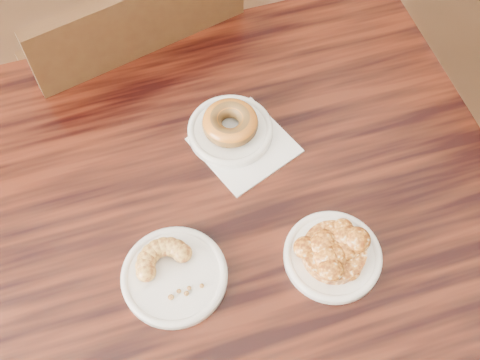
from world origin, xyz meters
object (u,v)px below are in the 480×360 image
glazed_donut (230,123)px  apple_fritter (334,251)px  chair_far (127,80)px  cruller_fragment (173,272)px  cafe_table (243,299)px

glazed_donut → apple_fritter: glazed_donut is taller
glazed_donut → apple_fritter: 0.29m
chair_far → cruller_fragment: size_ratio=8.52×
apple_fritter → cruller_fragment: (-0.23, 0.10, -0.00)m
chair_far → cruller_fragment: chair_far is taller
glazed_donut → cruller_fragment: (-0.21, -0.19, -0.01)m
chair_far → glazed_donut: 0.57m
cafe_table → apple_fritter: size_ratio=6.69×
glazed_donut → apple_fritter: size_ratio=0.71×
apple_fritter → cruller_fragment: 0.25m
cafe_table → glazed_donut: size_ratio=9.41×
cafe_table → chair_far: bearing=100.5°
chair_far → apple_fritter: 0.82m
chair_far → apple_fritter: bearing=94.4°
cafe_table → glazed_donut: glazed_donut is taller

